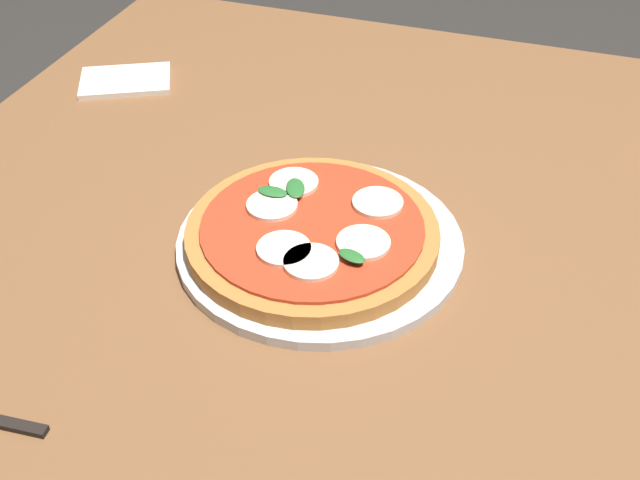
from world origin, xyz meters
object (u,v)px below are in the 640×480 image
(dining_table, at_px, (414,305))
(pizza, at_px, (313,232))
(serving_tray, at_px, (320,243))
(napkin, at_px, (125,81))

(dining_table, distance_m, pizza, 0.16)
(serving_tray, relative_size, pizza, 1.14)
(serving_tray, bearing_deg, dining_table, -161.71)
(pizza, height_order, napkin, pizza)
(pizza, relative_size, napkin, 2.12)
(serving_tray, distance_m, pizza, 0.02)
(dining_table, bearing_deg, serving_tray, 18.29)
(dining_table, xyz_separation_m, napkin, (0.50, -0.23, 0.09))
(pizza, distance_m, napkin, 0.48)
(pizza, bearing_deg, napkin, -35.18)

